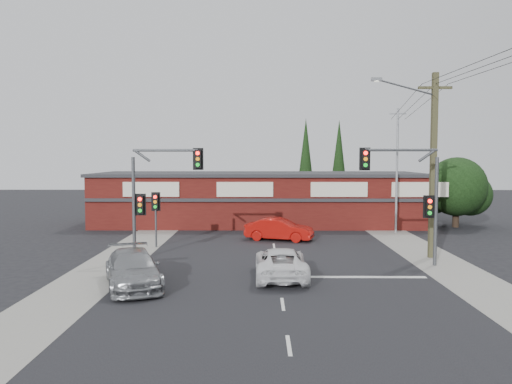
{
  "coord_description": "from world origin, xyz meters",
  "views": [
    {
      "loc": [
        -0.82,
        -24.03,
        5.49
      ],
      "look_at": [
        -1.08,
        3.0,
        3.6
      ],
      "focal_mm": 35.0,
      "sensor_mm": 36.0,
      "label": 1
    }
  ],
  "objects_px": {
    "red_sedan": "(279,229)",
    "shop_building": "(259,198)",
    "white_suv": "(281,263)",
    "utility_pole": "(431,159)",
    "silver_suv": "(133,269)"
  },
  "relations": [
    {
      "from": "white_suv",
      "to": "red_sedan",
      "type": "distance_m",
      "value": 10.27
    },
    {
      "from": "silver_suv",
      "to": "shop_building",
      "type": "bearing_deg",
      "value": 55.74
    },
    {
      "from": "white_suv",
      "to": "utility_pole",
      "type": "height_order",
      "value": "utility_pole"
    },
    {
      "from": "red_sedan",
      "to": "utility_pole",
      "type": "xyz_separation_m",
      "value": [
        7.96,
        -5.69,
        4.66
      ]
    },
    {
      "from": "red_sedan",
      "to": "shop_building",
      "type": "bearing_deg",
      "value": 25.01
    },
    {
      "from": "red_sedan",
      "to": "shop_building",
      "type": "relative_size",
      "value": 0.16
    },
    {
      "from": "utility_pole",
      "to": "silver_suv",
      "type": "bearing_deg",
      "value": -157.09
    },
    {
      "from": "white_suv",
      "to": "shop_building",
      "type": "xyz_separation_m",
      "value": [
        -1.09,
        18.58,
        1.45
      ]
    },
    {
      "from": "red_sedan",
      "to": "utility_pole",
      "type": "height_order",
      "value": "utility_pole"
    },
    {
      "from": "white_suv",
      "to": "red_sedan",
      "type": "height_order",
      "value": "red_sedan"
    },
    {
      "from": "silver_suv",
      "to": "red_sedan",
      "type": "bearing_deg",
      "value": 41.04
    },
    {
      "from": "red_sedan",
      "to": "shop_building",
      "type": "xyz_separation_m",
      "value": [
        -1.4,
        8.31,
        1.4
      ]
    },
    {
      "from": "white_suv",
      "to": "shop_building",
      "type": "bearing_deg",
      "value": -87.19
    },
    {
      "from": "white_suv",
      "to": "red_sedan",
      "type": "relative_size",
      "value": 1.11
    },
    {
      "from": "white_suv",
      "to": "utility_pole",
      "type": "xyz_separation_m",
      "value": [
        8.26,
        4.58,
        4.71
      ]
    }
  ]
}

